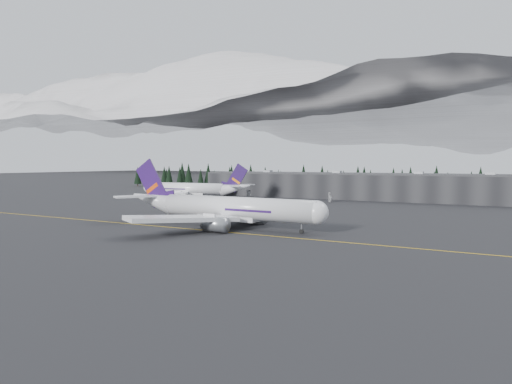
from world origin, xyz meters
The scene contains 9 objects.
ground centered at (0.00, 0.00, 0.00)m, with size 1400.00×1400.00×0.00m, color black.
taxiline centered at (0.00, -2.00, 0.01)m, with size 400.00×0.40×0.02m, color gold.
terminal centered at (0.00, 125.00, 6.30)m, with size 160.00×30.00×12.60m.
treeline centered at (0.00, 162.00, 7.50)m, with size 360.00×20.00×15.00m, color black.
mountain_ridge centered at (0.00, 1000.00, 0.00)m, with size 4400.00×900.00×420.00m, color white, non-canonical shape.
jet_main centered at (-3.59, 5.65, 5.38)m, with size 64.88×59.88×19.07m.
jet_parked centered at (-68.34, 81.31, 4.95)m, with size 59.68×54.85×17.57m.
gse_vehicle_a centered at (-44.92, 94.40, 0.64)m, with size 2.12×4.61×1.28m, color silver.
gse_vehicle_b centered at (-2.98, 94.69, 0.78)m, with size 1.83×4.55×1.55m, color silver.
Camera 1 is at (65.84, -100.13, 17.81)m, focal length 32.00 mm.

